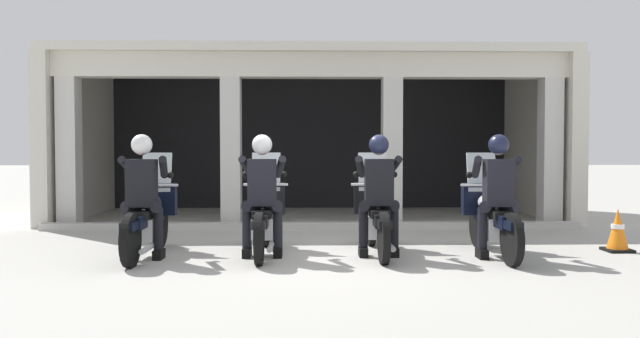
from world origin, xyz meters
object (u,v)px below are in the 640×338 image
Objects in this scene: police_officer_far_left at (142,185)px; motorcycle_far_right at (491,217)px; motorcycle_center_right at (376,216)px; police_officer_center_right at (379,184)px; traffic_cone_flank at (618,230)px; motorcycle_far_left at (149,217)px; police_officer_far_right at (498,185)px; motorcycle_center_left at (264,216)px; police_officer_center_left at (262,185)px.

police_officer_far_left is 4.55m from motorcycle_far_right.
motorcycle_far_right is at bearing -25.01° from motorcycle_center_right.
police_officer_center_right is 2.69× the size of traffic_cone_flank.
police_officer_far_left is 0.78× the size of motorcycle_center_right.
motorcycle_center_right and motorcycle_far_right have the same top height.
motorcycle_far_left is 1.29× the size of police_officer_far_right.
police_officer_far_left is 3.02m from police_officer_center_right.
motorcycle_far_right is (4.52, 0.24, -0.44)m from police_officer_far_left.
police_officer_far_left is at bearing -177.41° from motorcycle_center_left.
motorcycle_far_right is (3.01, 0.13, -0.44)m from police_officer_center_left.
police_officer_far_right is (1.51, -0.17, 0.00)m from police_officer_center_right.
police_officer_center_left and police_officer_center_right have the same top height.
motorcycle_far_left is at bearing 172.14° from motorcycle_center_left.
motorcycle_center_left is (1.51, 0.11, 0.00)m from motorcycle_far_left.
police_officer_center_right is at bearing 164.00° from police_officer_far_right.
motorcycle_center_left is at bearing -179.61° from traffic_cone_flank.
police_officer_center_left is (-0.00, -0.28, 0.44)m from motorcycle_center_left.
police_officer_center_left is 1.00× the size of police_officer_center_right.
police_officer_center_left is 2.69× the size of traffic_cone_flank.
motorcycle_far_left is 0.52m from police_officer_far_left.
police_officer_far_right reaches higher than motorcycle_far_right.
motorcycle_far_left is 3.05m from police_officer_center_right.
police_officer_center_right is 0.78× the size of motorcycle_far_right.
police_officer_far_right is at bearing -35.35° from motorcycle_center_right.
police_officer_center_left is at bearing 172.42° from motorcycle_center_right.
police_officer_far_left is 1.00× the size of police_officer_center_right.
motorcycle_center_left is at bearing 161.78° from motorcycle_center_right.
motorcycle_far_right is 0.52m from police_officer_far_right.
police_officer_center_right is at bearing -22.28° from motorcycle_center_left.
traffic_cone_flank is at bearing -3.81° from motorcycle_far_right.
motorcycle_center_left is 1.51m from motorcycle_center_right.
police_officer_far_left reaches higher than motorcycle_far_right.
motorcycle_far_right is (3.01, -0.15, 0.00)m from motorcycle_center_left.
traffic_cone_flank is (4.81, 0.03, -0.21)m from motorcycle_center_left.
police_officer_far_left is at bearing 169.00° from motorcycle_center_right.
police_officer_center_right reaches higher than traffic_cone_flank.
motorcycle_center_left is 1.29× the size of police_officer_center_left.
motorcycle_far_left and motorcycle_center_left have the same top height.
police_officer_far_right is at bearing -15.00° from police_officer_center_left.
motorcycle_center_left is 1.00× the size of motorcycle_far_right.
police_officer_center_right is at bearing -11.59° from police_officer_center_left.
traffic_cone_flank is at bearing 4.90° from police_officer_far_right.
police_officer_far_left is at bearing 169.77° from police_officer_far_right.
police_officer_far_left reaches higher than motorcycle_far_left.
police_officer_center_left is at bearing 161.78° from police_officer_center_right.
motorcycle_far_left reaches higher than traffic_cone_flank.
motorcycle_center_right is at bearing -179.66° from traffic_cone_flank.
motorcycle_center_right is (3.01, 0.12, 0.00)m from motorcycle_far_left.
motorcycle_center_right is at bearing 164.00° from motorcycle_far_right.
motorcycle_center_right is (1.51, 0.01, 0.00)m from motorcycle_center_left.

